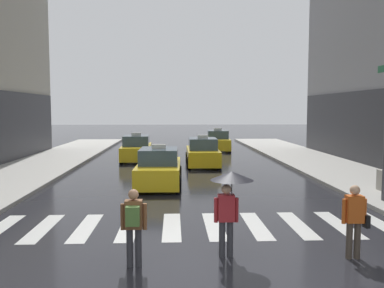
{
  "coord_description": "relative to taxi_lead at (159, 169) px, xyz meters",
  "views": [
    {
      "loc": [
        -0.53,
        -8.3,
        3.3
      ],
      "look_at": [
        0.2,
        8.0,
        1.91
      ],
      "focal_mm": 38.15,
      "sensor_mm": 36.0,
      "label": 1
    }
  ],
  "objects": [
    {
      "name": "ground_plane",
      "position": [
        1.18,
        -9.29,
        -0.72
      ],
      "size": [
        160.0,
        160.0,
        0.0
      ],
      "primitive_type": "plane",
      "color": "#26262B"
    },
    {
      "name": "crosswalk_markings",
      "position": [
        1.18,
        -6.29,
        -0.72
      ],
      "size": [
        11.3,
        2.8,
        0.01
      ],
      "color": "silver",
      "rests_on": "ground"
    },
    {
      "name": "taxi_lead",
      "position": [
        0.0,
        0.0,
        0.0
      ],
      "size": [
        2.01,
        4.58,
        1.8
      ],
      "color": "yellow",
      "rests_on": "ground"
    },
    {
      "name": "taxi_second",
      "position": [
        2.33,
        6.24,
        0.0
      ],
      "size": [
        1.96,
        4.55,
        1.8
      ],
      "color": "yellow",
      "rests_on": "ground"
    },
    {
      "name": "taxi_third",
      "position": [
        -1.78,
        8.83,
        0.0
      ],
      "size": [
        2.01,
        4.58,
        1.8
      ],
      "color": "yellow",
      "rests_on": "ground"
    },
    {
      "name": "taxi_fourth",
      "position": [
        4.18,
        15.01,
        0.0
      ],
      "size": [
        2.09,
        4.61,
        1.8
      ],
      "color": "yellow",
      "rests_on": "ground"
    },
    {
      "name": "pedestrian_with_umbrella",
      "position": [
        1.88,
        -8.73,
        0.79
      ],
      "size": [
        0.96,
        0.96,
        1.94
      ],
      "color": "#333338",
      "rests_on": "ground"
    },
    {
      "name": "pedestrian_with_backpack",
      "position": [
        -0.2,
        -9.24,
        0.25
      ],
      "size": [
        0.55,
        0.43,
        1.65
      ],
      "color": "#333338",
      "rests_on": "ground"
    },
    {
      "name": "pedestrian_with_handbag",
      "position": [
        4.62,
        -8.96,
        0.21
      ],
      "size": [
        0.6,
        0.24,
        1.65
      ],
      "color": "#473D33",
      "rests_on": "ground"
    }
  ]
}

